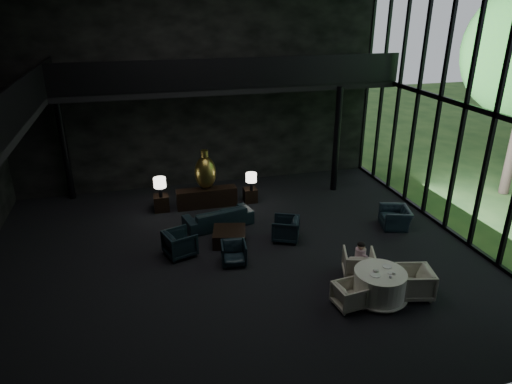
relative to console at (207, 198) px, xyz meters
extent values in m
cube|color=black|center=(0.24, -3.66, -0.34)|extent=(14.00, 12.00, 0.02)
cube|color=black|center=(0.24, 2.34, 3.66)|extent=(14.00, 0.04, 8.00)
cube|color=black|center=(0.24, -9.66, 3.66)|extent=(14.00, 0.04, 8.00)
cube|color=black|center=(1.24, 1.34, 3.66)|extent=(12.00, 2.00, 0.25)
cube|color=black|center=(-4.76, -3.66, 4.26)|extent=(0.06, 12.00, 1.00)
cube|color=black|center=(1.24, 0.34, 4.26)|extent=(12.00, 0.06, 1.00)
cylinder|color=black|center=(-4.76, 2.04, 1.66)|extent=(0.24, 0.24, 4.00)
cylinder|color=black|center=(5.04, 0.34, 1.66)|extent=(0.24, 0.24, 4.00)
cube|color=black|center=(0.00, 0.00, 0.00)|extent=(2.13, 0.48, 0.68)
ellipsoid|color=olive|center=(0.00, 0.07, 0.92)|extent=(0.75, 0.75, 1.17)
cylinder|color=olive|center=(0.00, 0.07, 1.62)|extent=(0.26, 0.26, 0.24)
cube|color=black|center=(-1.60, 0.07, -0.06)|extent=(0.52, 0.52, 0.57)
cylinder|color=black|center=(-1.60, -0.06, 0.41)|extent=(0.13, 0.13, 0.37)
cylinder|color=white|center=(-1.60, -0.06, 0.76)|extent=(0.42, 0.42, 0.34)
cube|color=black|center=(1.60, 0.02, -0.08)|extent=(0.47, 0.47, 0.51)
cylinder|color=black|center=(1.60, -0.16, 0.35)|extent=(0.12, 0.12, 0.34)
cylinder|color=white|center=(1.60, -0.16, 0.67)|extent=(0.39, 0.39, 0.31)
imported|color=black|center=(0.12, -1.62, 0.13)|extent=(2.48, 1.19, 0.93)
imported|color=black|center=(-1.29, -3.18, 0.11)|extent=(1.05, 1.09, 0.90)
imported|color=black|center=(1.95, -3.07, 0.08)|extent=(1.03, 1.06, 0.84)
imported|color=#1A2F32|center=(0.12, -4.02, -0.02)|extent=(0.68, 0.65, 0.64)
imported|color=black|center=(5.67, -3.14, 0.06)|extent=(0.82, 1.04, 0.80)
cube|color=black|center=(0.24, -2.83, -0.12)|extent=(1.17, 1.17, 0.43)
cylinder|color=white|center=(3.24, -6.52, 0.04)|extent=(1.27, 1.27, 0.75)
cone|color=white|center=(3.24, -6.52, -0.29)|extent=(1.44, 1.44, 0.10)
imported|color=beige|center=(3.20, -5.47, 0.09)|extent=(1.04, 1.01, 0.86)
imported|color=beige|center=(4.13, -6.65, 0.11)|extent=(1.00, 1.04, 0.90)
imported|color=beige|center=(2.37, -6.64, -0.04)|extent=(0.62, 0.65, 0.61)
cylinder|color=#C597B1|center=(3.19, -5.53, 0.31)|extent=(0.28, 0.28, 0.40)
sphere|color=#D8A884|center=(3.19, -5.53, 0.61)|extent=(0.20, 0.20, 0.20)
ellipsoid|color=black|center=(3.19, -5.53, 0.64)|extent=(0.21, 0.21, 0.14)
cylinder|color=white|center=(3.04, -6.62, 0.42)|extent=(0.32, 0.32, 0.02)
cylinder|color=white|center=(3.50, -6.34, 0.42)|extent=(0.26, 0.26, 0.02)
cylinder|color=white|center=(3.44, -6.62, 0.42)|extent=(0.18, 0.18, 0.01)
cylinder|color=white|center=(3.49, -6.69, 0.45)|extent=(0.10, 0.10, 0.06)
ellipsoid|color=white|center=(3.12, -6.48, 0.45)|extent=(0.14, 0.14, 0.07)
cylinder|color=#99999E|center=(3.32, -6.82, 0.45)|extent=(0.06, 0.06, 0.07)
camera|label=1|loc=(-2.10, -14.88, 6.49)|focal=32.00mm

